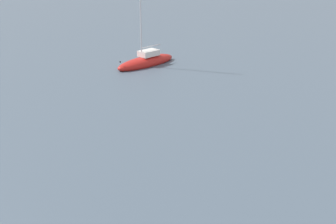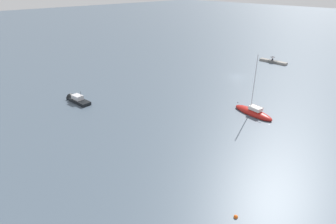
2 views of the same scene
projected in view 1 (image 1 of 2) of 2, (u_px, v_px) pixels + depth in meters
sailboat_red_near at (146, 61)px, 46.60m from camera, size 8.81×3.45×12.17m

